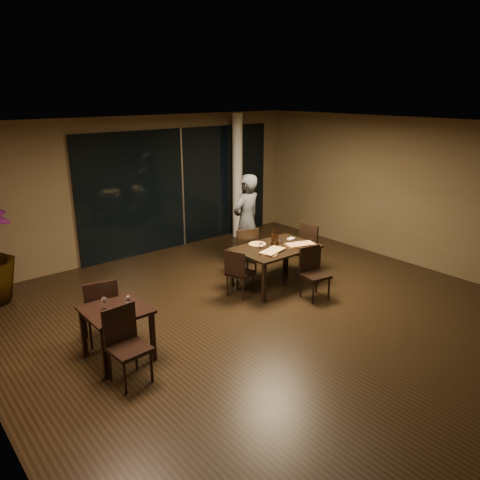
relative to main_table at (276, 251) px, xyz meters
name	(u,v)px	position (x,y,z in m)	size (l,w,h in m)	color
ground	(264,315)	(-1.00, -0.80, -0.68)	(8.00, 8.00, 0.00)	black
wall_back	(140,187)	(-1.00, 3.25, 0.82)	(8.00, 0.10, 3.00)	brown
wall_right	(411,192)	(3.05, -0.80, 0.82)	(0.10, 8.00, 3.00)	brown
ceiling	(268,125)	(-1.00, -0.80, 2.34)	(8.00, 8.00, 0.04)	silver
window_panel	(182,188)	(0.00, 3.16, 0.67)	(5.00, 0.06, 2.70)	black
column	(237,177)	(1.40, 2.85, 0.82)	(0.24, 0.24, 3.00)	silver
main_table	(276,251)	(0.00, 0.00, 0.00)	(1.50, 1.00, 0.75)	black
side_table	(116,317)	(-3.40, -0.50, -0.05)	(0.80, 0.80, 0.75)	black
chair_main_far	(245,249)	(-0.16, 0.70, -0.13)	(0.56, 0.56, 0.98)	black
chair_main_near	(313,270)	(0.13, -0.80, -0.17)	(0.49, 0.49, 0.91)	black
chair_main_left	(238,271)	(-0.88, 0.04, -0.19)	(0.51, 0.51, 0.87)	black
chair_main_right	(304,246)	(0.89, 0.12, -0.13)	(0.47, 0.47, 0.98)	black
chair_side_far	(101,308)	(-3.39, 0.02, -0.12)	(0.55, 0.55, 1.00)	black
chair_side_near	(125,341)	(-3.52, -1.01, -0.13)	(0.48, 0.48, 0.97)	black
diner	(246,221)	(0.25, 1.14, 0.28)	(0.65, 0.43, 1.92)	#313337
pizza_board_left	(273,252)	(-0.25, -0.18, 0.08)	(0.50, 0.25, 0.01)	#4E3219
pizza_board_right	(300,245)	(0.40, -0.23, 0.08)	(0.56, 0.28, 0.01)	#472A17
oblong_pizza_left	(273,251)	(-0.25, -0.18, 0.10)	(0.48, 0.23, 0.02)	maroon
oblong_pizza_right	(300,244)	(0.40, -0.23, 0.10)	(0.51, 0.23, 0.02)	maroon
round_pizza	(257,244)	(-0.18, 0.31, 0.08)	(0.31, 0.31, 0.01)	#C63F16
bottle_a	(275,239)	(-0.02, 0.01, 0.22)	(0.07, 0.07, 0.30)	black
bottle_b	(277,238)	(0.07, 0.05, 0.22)	(0.06, 0.06, 0.29)	black
bottle_c	(273,237)	(0.04, 0.13, 0.22)	(0.06, 0.06, 0.29)	black
tumbler_left	(261,246)	(-0.25, 0.13, 0.12)	(0.07, 0.07, 0.09)	white
tumbler_right	(281,241)	(0.21, 0.10, 0.11)	(0.07, 0.07, 0.08)	white
napkin_near	(300,242)	(0.52, -0.12, 0.08)	(0.18, 0.10, 0.01)	white
napkin_far	(291,238)	(0.58, 0.17, 0.08)	(0.18, 0.10, 0.01)	white
wine_glass_a	(104,304)	(-3.52, -0.44, 0.16)	(0.08, 0.08, 0.17)	white
wine_glass_b	(128,302)	(-3.26, -0.59, 0.16)	(0.07, 0.07, 0.17)	white
side_napkin	(125,312)	(-3.35, -0.68, 0.08)	(0.18, 0.11, 0.01)	silver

